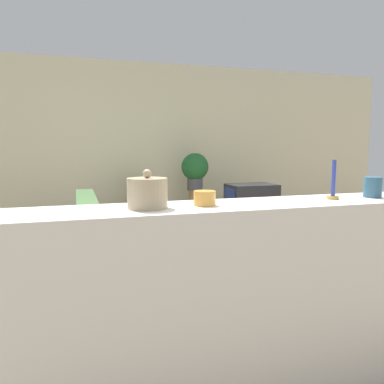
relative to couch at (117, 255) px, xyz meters
name	(u,v)px	position (x,y,z in m)	size (l,w,h in m)	color
ground_plane	(201,344)	(0.44, -1.39, -0.31)	(14.00, 14.00, 0.00)	gray
wall_back	(130,151)	(0.44, 2.04, 1.04)	(9.00, 0.06, 2.70)	beige
couch	(117,255)	(0.00, 0.00, 0.00)	(0.87, 1.99, 0.90)	#476B3D
tv_stand	(251,231)	(1.98, 0.95, -0.09)	(0.89, 0.50, 0.45)	#9E754C
television	(251,200)	(1.97, 0.95, 0.36)	(0.68, 0.47, 0.44)	#232328
wooden_chair	(146,210)	(0.56, 1.44, 0.20)	(0.44, 0.44, 0.94)	#9E754C
plant_stand	(195,216)	(1.31, 1.46, 0.08)	(0.18, 0.18, 0.78)	#9E754C
potted_plant	(195,169)	(1.31, 1.46, 0.78)	(0.40, 0.40, 0.55)	#4C4C51
foreground_counter	(232,300)	(0.44, -1.92, 0.23)	(2.90, 0.44, 1.10)	white
decorative_bowl	(147,193)	(-0.03, -1.92, 0.86)	(0.21, 0.21, 0.20)	tan
candle_jar	(205,198)	(0.28, -1.92, 0.82)	(0.12, 0.12, 0.08)	gold
candlestick	(333,187)	(1.09, -1.92, 0.86)	(0.07, 0.07, 0.24)	#B7933D
coffee_tin	(373,187)	(1.38, -1.92, 0.85)	(0.11, 0.11, 0.13)	#335B75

